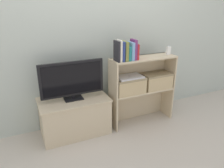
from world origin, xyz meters
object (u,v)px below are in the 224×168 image
object	(u,v)px
laptop	(129,77)
book_ivory	(119,51)
book_teal	(128,53)
storage_basket_left	(129,84)
book_crimson	(136,52)
book_skyblue	(131,51)
storage_basket_right	(156,80)
tv_stand	(75,116)
book_plum	(134,50)
book_olive	(125,51)
baby_monitor	(168,51)
book_navy	(122,51)
tv	(72,80)
book_charcoal	(117,51)

from	to	relation	value
laptop	book_ivory	bearing A→B (deg)	-173.30
book_teal	storage_basket_left	size ratio (longest dim) A/B	0.43
book_crimson	storage_basket_left	bearing A→B (deg)	165.21
book_skyblue	laptop	bearing A→B (deg)	84.95
storage_basket_left	laptop	size ratio (longest dim) A/B	1.20
book_teal	storage_basket_right	world-z (taller)	book_teal
tv_stand	book_plum	bearing A→B (deg)	-9.70
book_teal	book_crimson	distance (m)	0.11
storage_basket_right	book_crimson	bearing A→B (deg)	-176.94
book_ivory	book_olive	distance (m)	0.08
book_plum	baby_monitor	bearing A→B (deg)	3.49
book_skyblue	book_plum	world-z (taller)	book_plum
laptop	tv_stand	bearing A→B (deg)	171.29
baby_monitor	laptop	bearing A→B (deg)	-178.53
book_navy	book_skyblue	bearing A→B (deg)	0.00
tv	baby_monitor	xyz separation A→B (m)	(1.29, -0.09, 0.25)
book_ivory	book_olive	bearing A→B (deg)	0.00
book_skyblue	book_plum	bearing A→B (deg)	0.00
book_ivory	laptop	size ratio (longest dim) A/B	0.76
book_crimson	storage_basket_right	world-z (taller)	book_crimson
tv_stand	tv	bearing A→B (deg)	-90.00
book_teal	book_skyblue	xyz separation A→B (m)	(0.04, 0.00, 0.02)
baby_monitor	storage_basket_right	distance (m)	0.42
book_plum	baby_monitor	world-z (taller)	book_plum
book_plum	tv_stand	bearing A→B (deg)	170.30
book_skyblue	book_plum	size ratio (longest dim) A/B	0.88
storage_basket_left	baby_monitor	bearing A→B (deg)	1.47
book_plum	storage_basket_right	bearing A→B (deg)	2.78
book_charcoal	book_crimson	distance (m)	0.26
book_teal	storage_basket_right	distance (m)	0.62
book_navy	book_ivory	bearing A→B (deg)	-180.00
book_charcoal	laptop	bearing A→B (deg)	5.64
tv	book_navy	distance (m)	0.67
tv	book_ivory	distance (m)	0.64
tv	storage_basket_left	distance (m)	0.72
book_skyblue	baby_monitor	bearing A→B (deg)	3.27
tv	book_teal	bearing A→B (deg)	-10.70
laptop	book_teal	bearing A→B (deg)	-156.57
book_olive	book_plum	bearing A→B (deg)	0.00
book_plum	storage_basket_left	size ratio (longest dim) A/B	0.62
tv	laptop	xyz separation A→B (m)	(0.70, -0.11, -0.03)
book_crimson	storage_basket_right	bearing A→B (deg)	3.06
book_teal	storage_basket_left	bearing A→B (deg)	23.43
book_plum	book_crimson	world-z (taller)	book_plum
book_olive	laptop	bearing A→B (deg)	12.56
book_skyblue	storage_basket_left	bearing A→B (deg)	84.95
book_teal	book_plum	xyz separation A→B (m)	(0.08, 0.00, 0.04)
tv	storage_basket_right	world-z (taller)	tv
book_navy	baby_monitor	size ratio (longest dim) A/B	1.73
book_ivory	book_olive	xyz separation A→B (m)	(0.07, 0.00, -0.01)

